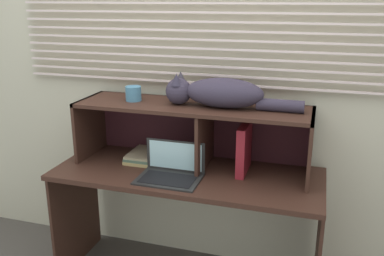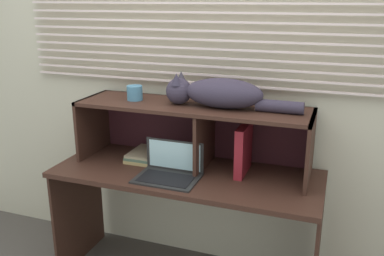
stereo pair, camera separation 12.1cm
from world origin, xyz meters
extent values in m
cube|color=beige|center=(0.00, 0.55, 1.25)|extent=(4.40, 0.04, 2.50)
cube|color=silver|center=(0.00, 0.50, 1.24)|extent=(2.45, 0.02, 0.01)
cube|color=silver|center=(0.00, 0.50, 1.29)|extent=(2.45, 0.02, 0.01)
cube|color=silver|center=(0.00, 0.50, 1.35)|extent=(2.45, 0.02, 0.01)
cube|color=silver|center=(0.00, 0.50, 1.40)|extent=(2.45, 0.02, 0.01)
cube|color=silver|center=(0.00, 0.50, 1.45)|extent=(2.45, 0.02, 0.01)
cube|color=silver|center=(0.00, 0.50, 1.51)|extent=(2.45, 0.02, 0.01)
cube|color=silver|center=(0.00, 0.50, 1.56)|extent=(2.45, 0.02, 0.01)
cube|color=silver|center=(0.00, 0.50, 1.61)|extent=(2.45, 0.02, 0.01)
cube|color=silver|center=(0.00, 0.50, 1.67)|extent=(2.45, 0.02, 0.01)
cube|color=silver|center=(0.00, 0.50, 1.72)|extent=(2.45, 0.02, 0.01)
cube|color=#3A2119|center=(0.00, 0.20, 0.75)|extent=(1.59, 0.61, 0.03)
cube|color=#3A2119|center=(-0.79, 0.20, 0.37)|extent=(0.02, 0.55, 0.73)
cube|color=#3A2119|center=(0.79, 0.20, 0.37)|extent=(0.02, 0.55, 0.73)
cube|color=#3A2119|center=(0.00, 0.31, 1.14)|extent=(1.41, 0.39, 0.02)
cube|color=#3A2119|center=(-0.69, 0.31, 0.95)|extent=(0.02, 0.39, 0.38)
cube|color=#3A2119|center=(0.69, 0.31, 0.95)|extent=(0.02, 0.39, 0.38)
cube|color=#3A2119|center=(0.08, 0.31, 0.94)|extent=(0.02, 0.37, 0.36)
cube|color=#3E1A20|center=(0.00, 0.50, 0.95)|extent=(1.41, 0.01, 0.38)
ellipsoid|color=#342D3E|center=(0.19, 0.31, 1.23)|extent=(0.46, 0.20, 0.17)
sphere|color=#342D3E|center=(-0.08, 0.31, 1.22)|extent=(0.16, 0.16, 0.16)
cone|color=#2F2A3B|center=(-0.08, 0.27, 1.30)|extent=(0.07, 0.07, 0.07)
cone|color=#36313B|center=(-0.08, 0.35, 1.30)|extent=(0.07, 0.07, 0.07)
cylinder|color=#342D3E|center=(0.51, 0.31, 1.18)|extent=(0.26, 0.07, 0.07)
cube|color=#252525|center=(-0.06, 0.06, 0.77)|extent=(0.36, 0.25, 0.01)
cube|color=#252525|center=(-0.06, 0.18, 0.87)|extent=(0.36, 0.01, 0.19)
cube|color=#B2E0EA|center=(-0.06, 0.18, 0.87)|extent=(0.32, 0.00, 0.16)
cube|color=black|center=(-0.06, 0.05, 0.77)|extent=(0.30, 0.17, 0.00)
cube|color=maroon|center=(0.32, 0.31, 0.91)|extent=(0.05, 0.26, 0.29)
cube|color=tan|center=(-0.32, 0.31, 0.77)|extent=(0.19, 0.25, 0.02)
cube|color=#4C6351|center=(-0.31, 0.31, 0.79)|extent=(0.19, 0.25, 0.02)
cube|color=tan|center=(-0.31, 0.31, 0.81)|extent=(0.19, 0.25, 0.01)
cylinder|color=teal|center=(-0.38, 0.31, 1.19)|extent=(0.10, 0.10, 0.09)
camera|label=1|loc=(0.71, -2.00, 1.76)|focal=39.47mm
camera|label=2|loc=(0.82, -1.96, 1.76)|focal=39.47mm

